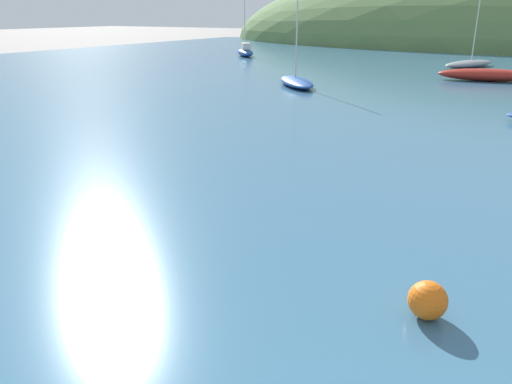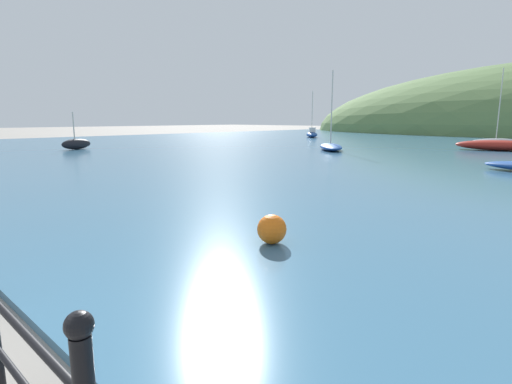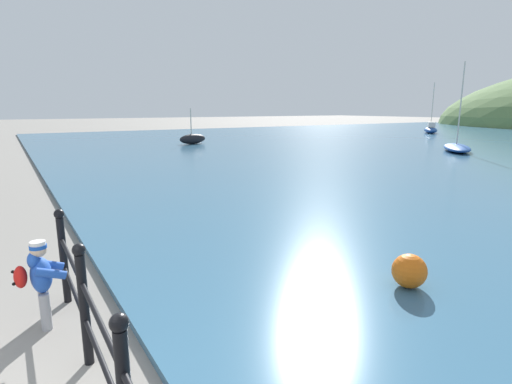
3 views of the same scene
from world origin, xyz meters
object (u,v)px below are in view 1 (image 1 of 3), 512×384
boat_green_fishing (296,81)px  mooring_buoy (428,300)px  boat_far_left (469,63)px  boat_twin_mast (245,52)px  boat_blue_hull (488,75)px

boat_green_fishing → mooring_buoy: 19.05m
mooring_buoy → boat_far_left: bearing=97.1°
boat_far_left → mooring_buoy: size_ratio=12.32×
boat_green_fishing → boat_twin_mast: size_ratio=1.01×
boat_green_fishing → mooring_buoy: bearing=-60.1°
boat_far_left → boat_twin_mast: (-16.75, 0.33, 0.11)m
boat_green_fishing → mooring_buoy: (9.51, -16.51, 0.01)m
boat_green_fishing → boat_blue_hull: bearing=40.5°
boat_blue_hull → boat_far_left: size_ratio=0.90×
boat_blue_hull → boat_far_left: (-1.82, 6.64, -0.06)m
boat_far_left → boat_twin_mast: bearing=178.9°
boat_far_left → mooring_buoy: bearing=-82.9°
boat_blue_hull → mooring_buoy: (1.87, -23.03, -0.08)m
mooring_buoy → boat_green_fishing: bearing=119.9°
boat_green_fishing → boat_far_left: size_ratio=0.85×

